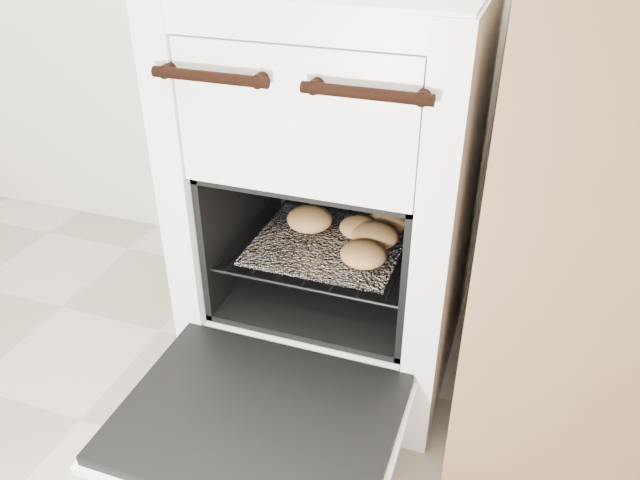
{
  "coord_description": "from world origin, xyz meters",
  "views": [
    {
      "loc": [
        0.54,
        -0.1,
        1.11
      ],
      "look_at": [
        0.15,
        1.02,
        0.4
      ],
      "focal_mm": 35.0,
      "sensor_mm": 36.0,
      "label": 1
    }
  ],
  "objects": [
    {
      "name": "stove",
      "position": [
        0.15,
        1.17,
        0.45
      ],
      "size": [
        0.6,
        0.67,
        0.92
      ],
      "color": "white",
      "rests_on": "ground"
    },
    {
      "name": "oven_rack",
      "position": [
        0.15,
        1.1,
        0.35
      ],
      "size": [
        0.44,
        0.42,
        0.01
      ],
      "color": "black",
      "rests_on": "stove"
    },
    {
      "name": "foil_sheet",
      "position": [
        0.15,
        1.08,
        0.36
      ],
      "size": [
        0.34,
        0.3,
        0.01
      ],
      "primitive_type": "cube",
      "color": "white",
      "rests_on": "oven_rack"
    },
    {
      "name": "baked_rolls",
      "position": [
        0.2,
        1.11,
        0.38
      ],
      "size": [
        0.31,
        0.3,
        0.05
      ],
      "color": "tan",
      "rests_on": "foil_sheet"
    },
    {
      "name": "oven_door",
      "position": [
        0.15,
        0.66,
        0.2
      ],
      "size": [
        0.54,
        0.42,
        0.04
      ],
      "color": "black",
      "rests_on": "stove"
    }
  ]
}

